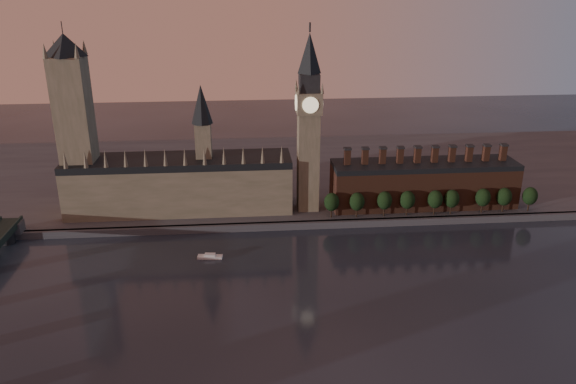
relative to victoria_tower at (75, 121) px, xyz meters
name	(u,v)px	position (x,y,z in m)	size (l,w,h in m)	color
ground	(315,318)	(120.00, -115.00, -59.09)	(900.00, 900.00, 0.00)	black
north_bank	(282,175)	(120.00, 63.04, -57.09)	(900.00, 182.00, 4.00)	#4D4E53
palace_of_westminster	(181,181)	(55.59, -0.09, -37.46)	(130.00, 30.30, 74.00)	#82735D
victoria_tower	(75,121)	(0.00, 0.00, 0.00)	(24.00, 24.00, 108.00)	#82735D
big_ben	(309,122)	(130.00, -5.00, -2.26)	(15.00, 15.00, 107.00)	#82735D
chimney_block	(423,183)	(200.00, -5.00, -41.27)	(110.00, 25.00, 37.00)	#563021
embankment_tree_0	(332,202)	(142.01, -19.79, -45.62)	(8.60, 8.60, 14.88)	black
embankment_tree_1	(357,202)	(156.60, -20.43, -45.62)	(8.60, 8.60, 14.88)	black
embankment_tree_2	(385,200)	(172.73, -19.95, -45.62)	(8.60, 8.60, 14.88)	black
embankment_tree_3	(407,200)	(186.06, -20.37, -45.62)	(8.60, 8.60, 14.88)	black
embankment_tree_4	(435,199)	(202.34, -20.76, -45.62)	(8.60, 8.60, 14.88)	black
embankment_tree_5	(452,199)	(212.17, -20.74, -45.62)	(8.60, 8.60, 14.88)	black
embankment_tree_6	(483,197)	(231.07, -20.30, -45.62)	(8.60, 8.60, 14.88)	black
embankment_tree_7	(504,197)	(243.93, -20.20, -45.62)	(8.60, 8.60, 14.88)	black
embankment_tree_8	(530,196)	(259.52, -20.36, -45.62)	(8.60, 8.60, 14.88)	black
river_boat	(210,256)	(74.08, -56.99, -58.13)	(12.89, 5.04, 2.51)	silver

